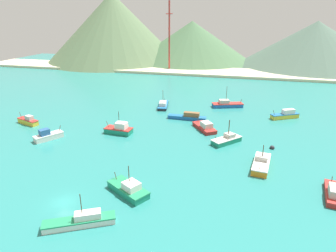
# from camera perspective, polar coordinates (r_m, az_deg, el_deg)

# --- Properties ---
(ground) EXTENTS (260.00, 280.00, 0.50)m
(ground) POSITION_cam_1_polar(r_m,az_deg,el_deg) (75.42, -7.17, -1.79)
(ground) COLOR teal
(fishing_boat_0) EXTENTS (7.17, 7.55, 5.71)m
(fishing_boat_0) POSITION_cam_1_polar(r_m,az_deg,el_deg) (70.92, 11.41, -2.64)
(fishing_boat_0) COLOR #198466
(fishing_boat_0) RESTS_ON ground
(fishing_boat_1) EXTENTS (7.51, 8.83, 2.40)m
(fishing_boat_1) POSITION_cam_1_polar(r_m,az_deg,el_deg) (77.95, 7.21, -0.16)
(fishing_boat_1) COLOR red
(fishing_boat_1) RESTS_ON ground
(fishing_boat_2) EXTENTS (4.14, 8.94, 4.69)m
(fishing_boat_2) POSITION_cam_1_polar(r_m,az_deg,el_deg) (61.66, 17.76, -6.94)
(fishing_boat_2) COLOR orange
(fishing_boat_2) RESTS_ON ground
(fishing_boat_3) EXTENTS (11.23, 2.16, 2.24)m
(fishing_boat_3) POSITION_cam_1_polar(r_m,az_deg,el_deg) (85.32, 3.95, 1.81)
(fishing_boat_3) COLOR #1E5BA8
(fishing_boat_3) RESTS_ON ground
(fishing_boat_4) EXTENTS (8.50, 6.09, 2.81)m
(fishing_boat_4) POSITION_cam_1_polar(r_m,az_deg,el_deg) (92.80, 21.95, 2.02)
(fishing_boat_4) COLOR gold
(fishing_boat_4) RESTS_ON ground
(fishing_boat_6) EXTENTS (10.45, 6.17, 6.89)m
(fishing_boat_6) POSITION_cam_1_polar(r_m,az_deg,el_deg) (98.83, 11.41, 4.16)
(fishing_boat_6) COLOR #1E5BA8
(fishing_boat_6) RESTS_ON ground
(fishing_boat_7) EXTENTS (7.38, 3.99, 2.92)m
(fishing_boat_7) POSITION_cam_1_polar(r_m,az_deg,el_deg) (90.31, -25.61, 0.91)
(fishing_boat_7) COLOR gold
(fishing_boat_7) RESTS_ON ground
(fishing_boat_9) EXTENTS (5.64, 7.06, 2.83)m
(fishing_boat_9) POSITION_cam_1_polar(r_m,az_deg,el_deg) (77.14, -22.41, -1.75)
(fishing_boat_9) COLOR silver
(fishing_boat_9) RESTS_ON ground
(fishing_boat_10) EXTENTS (8.57, 6.91, 5.42)m
(fishing_boat_10) POSITION_cam_1_polar(r_m,az_deg,el_deg) (51.25, -7.67, -12.07)
(fishing_boat_10) COLOR #198466
(fishing_boat_10) RESTS_ON ground
(fishing_boat_11) EXTENTS (7.22, 3.55, 5.91)m
(fishing_boat_11) POSITION_cam_1_polar(r_m,az_deg,el_deg) (75.97, -9.49, -0.63)
(fishing_boat_11) COLOR #198466
(fishing_boat_11) RESTS_ON ground
(fishing_boat_12) EXTENTS (3.43, 8.09, 2.31)m
(fishing_boat_12) POSITION_cam_1_polar(r_m,az_deg,el_deg) (56.97, 29.51, -11.27)
(fishing_boat_12) COLOR red
(fishing_boat_12) RESTS_ON ground
(fishing_boat_13) EXTENTS (4.66, 10.24, 5.71)m
(fishing_boat_13) POSITION_cam_1_polar(r_m,az_deg,el_deg) (96.88, -0.97, 4.15)
(fishing_boat_13) COLOR #232328
(fishing_boat_13) RESTS_ON ground
(fishing_boat_14) EXTENTS (10.04, 6.60, 5.24)m
(fishing_boat_14) POSITION_cam_1_polar(r_m,az_deg,el_deg) (46.07, -16.58, -17.30)
(fishing_boat_14) COLOR silver
(fishing_boat_14) RESTS_ON ground
(buoy_0) EXTENTS (1.10, 1.10, 1.10)m
(buoy_0) POSITION_cam_1_polar(r_m,az_deg,el_deg) (70.89, 19.64, -4.04)
(buoy_0) COLOR #232328
(buoy_0) RESTS_ON ground
(beach_strip) EXTENTS (247.00, 23.43, 1.20)m
(beach_strip) POSITION_cam_1_polar(r_m,az_deg,el_deg) (159.32, 4.89, 10.66)
(beach_strip) COLOR beige
(beach_strip) RESTS_ON ground
(hill_west) EXTENTS (85.85, 85.85, 41.77)m
(hill_west) POSITION_cam_1_polar(r_m,az_deg,el_deg) (199.94, -10.61, 18.31)
(hill_west) COLOR #56704C
(hill_west) RESTS_ON ground
(hill_central) EXTENTS (77.79, 77.79, 25.18)m
(hill_central) POSITION_cam_1_polar(r_m,az_deg,el_deg) (194.08, 4.68, 16.06)
(hill_central) COLOR #476B47
(hill_central) RESTS_ON ground
(hill_east) EXTENTS (85.98, 85.98, 25.61)m
(hill_east) POSITION_cam_1_polar(r_m,az_deg,el_deg) (191.87, 26.70, 14.01)
(hill_east) COLOR #4C6656
(hill_east) RESTS_ON ground
(radio_tower) EXTENTS (3.55, 2.84, 35.55)m
(radio_tower) POSITION_cam_1_polar(r_m,az_deg,el_deg) (159.97, 0.25, 17.10)
(radio_tower) COLOR #B7332D
(radio_tower) RESTS_ON ground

